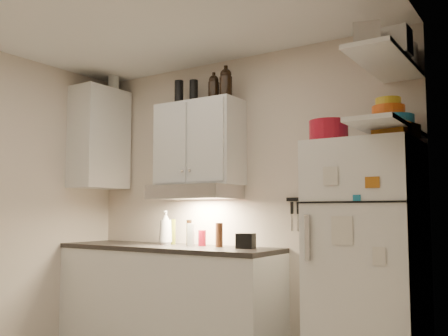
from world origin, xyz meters
The scene contains 33 objects.
back_wall centered at (0.00, 1.51, 1.30)m, with size 3.20×0.02×2.60m, color beige.
right_wall centered at (1.61, 0.00, 1.30)m, with size 0.02×3.00×2.60m, color beige.
base_cabinet centered at (-0.55, 1.20, 0.44)m, with size 2.10×0.60×0.88m, color white.
countertop centered at (-0.55, 1.20, 0.90)m, with size 2.10×0.62×0.04m, color #282422.
upper_cabinet centered at (-0.30, 1.33, 1.83)m, with size 0.80×0.33×0.75m, color white.
side_cabinet centered at (-1.44, 1.20, 1.95)m, with size 0.33×0.55×1.00m, color white.
range_hood centered at (-0.30, 1.27, 1.39)m, with size 0.76×0.46×0.12m, color silver.
fridge centered at (1.25, 1.16, 0.85)m, with size 0.70×0.68×1.70m, color white.
shelf_hi centered at (1.45, 1.02, 2.20)m, with size 0.30×0.95×0.03m, color white.
shelf_lo centered at (1.45, 1.02, 1.76)m, with size 0.30×0.95×0.03m, color white.
knife_strip centered at (0.70, 1.49, 1.32)m, with size 0.42×0.02×0.03m, color black.
dutch_oven centered at (1.03, 1.04, 1.78)m, with size 0.27×0.27×0.16m, color #AE1428.
book_stack centered at (1.49, 1.05, 1.75)m, with size 0.22×0.27×0.09m, color #B76616.
spice_jar centered at (1.29, 1.17, 1.75)m, with size 0.06×0.06×0.10m, color silver.
stock_pot centered at (1.45, 1.37, 2.31)m, with size 0.27×0.27×0.19m, color silver.
tin_a centered at (1.53, 0.97, 2.30)m, with size 0.18×0.16×0.18m, color #AAAAAD.
tin_b centered at (1.41, 0.75, 2.30)m, with size 0.16×0.16×0.16m, color #AAAAAD.
bowl_teal centered at (1.42, 1.27, 1.83)m, with size 0.28×0.28×0.11m, color teal.
bowl_orange centered at (1.40, 1.24, 1.92)m, with size 0.22×0.22×0.07m, color orange.
bowl_yellow centered at (1.40, 1.24, 1.98)m, with size 0.17×0.17×0.06m, color gold.
plates centered at (1.42, 1.08, 1.81)m, with size 0.26×0.26×0.06m, color teal.
growler_a centered at (-0.13, 1.32, 2.32)m, with size 0.10×0.10×0.23m, color black, non-canonical shape.
growler_b centered at (0.01, 1.29, 2.33)m, with size 0.11×0.11×0.26m, color black, non-canonical shape.
thermos_a centered at (-0.38, 1.36, 2.31)m, with size 0.08×0.08×0.23m, color black.
thermos_b centered at (-0.54, 1.34, 2.32)m, with size 0.08×0.08×0.24m, color black.
side_jar centered at (-1.37, 1.31, 2.53)m, with size 0.11×0.11×0.15m, color silver.
soap_bottle centered at (-0.64, 1.29, 1.09)m, with size 0.13×0.13×0.34m, color white.
pepper_mill centered at (-0.05, 1.28, 1.02)m, with size 0.06×0.06×0.20m, color #562F1A.
oil_bottle centered at (-0.60, 1.34, 1.03)m, with size 0.04×0.04×0.23m, color #5E6519.
vinegar_bottle centered at (-0.39, 1.31, 1.03)m, with size 0.05×0.05×0.23m, color black.
clear_bottle centered at (-0.32, 1.24, 1.02)m, with size 0.07×0.07×0.20m, color silver.
red_jar centered at (-0.25, 1.32, 0.99)m, with size 0.07×0.07×0.14m, color #AE1428.
caddy centered at (0.22, 1.26, 0.98)m, with size 0.14×0.10×0.12m, color black.
Camera 1 is at (2.31, -2.26, 1.22)m, focal length 40.00 mm.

